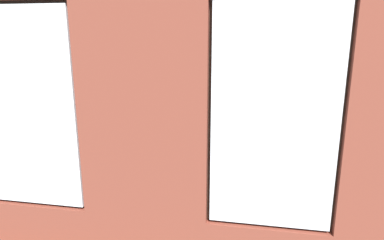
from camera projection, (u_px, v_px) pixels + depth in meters
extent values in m
cube|color=brown|center=(196.00, 171.00, 5.96)|extent=(6.62, 6.20, 0.10)
cube|color=brown|center=(142.00, 100.00, 2.93)|extent=(1.16, 0.16, 3.43)
cube|color=white|center=(274.00, 121.00, 2.73)|extent=(1.01, 0.03, 1.85)
cube|color=#38281E|center=(273.00, 119.00, 2.79)|extent=(1.07, 0.04, 1.91)
cube|color=brown|center=(42.00, 231.00, 3.47)|extent=(1.07, 0.16, 0.63)
cube|color=white|center=(25.00, 110.00, 3.13)|extent=(1.01, 0.03, 1.85)
cube|color=#38281E|center=(29.00, 109.00, 3.18)|extent=(1.07, 0.04, 1.91)
cube|color=olive|center=(149.00, 211.00, 3.30)|extent=(3.50, 0.24, 0.06)
cube|color=black|center=(144.00, 76.00, 2.97)|extent=(0.40, 0.03, 0.55)
cube|color=teal|center=(145.00, 76.00, 2.99)|extent=(0.34, 0.01, 0.49)
cube|color=silver|center=(24.00, 67.00, 5.86)|extent=(0.10, 5.20, 3.43)
cube|color=black|center=(101.00, 210.00, 4.11)|extent=(2.10, 0.85, 0.42)
cube|color=black|center=(85.00, 191.00, 3.71)|extent=(2.10, 0.24, 0.38)
cube|color=black|center=(176.00, 192.00, 3.87)|extent=(0.22, 0.85, 0.24)
cube|color=black|center=(28.00, 180.00, 4.20)|extent=(0.22, 0.85, 0.24)
cube|color=black|center=(145.00, 191.00, 3.99)|extent=(0.51, 0.65, 0.12)
cube|color=black|center=(101.00, 187.00, 4.09)|extent=(0.51, 0.65, 0.12)
cube|color=black|center=(58.00, 184.00, 4.18)|extent=(0.51, 0.65, 0.12)
cube|color=black|center=(333.00, 163.00, 5.60)|extent=(0.98, 2.07, 0.42)
cube|color=black|center=(357.00, 141.00, 5.43)|extent=(0.37, 2.03, 0.38)
cube|color=black|center=(328.00, 130.00, 6.37)|extent=(0.86, 0.27, 0.24)
cube|color=black|center=(344.00, 165.00, 4.68)|extent=(0.86, 0.27, 0.24)
cube|color=black|center=(329.00, 140.00, 5.92)|extent=(0.69, 0.77, 0.12)
cube|color=black|center=(335.00, 155.00, 5.17)|extent=(0.69, 0.77, 0.12)
cube|color=olive|center=(200.00, 140.00, 6.10)|extent=(1.29, 0.76, 0.04)
cube|color=olive|center=(233.00, 148.00, 6.35)|extent=(0.07, 0.07, 0.40)
cube|color=olive|center=(172.00, 145.00, 6.56)|extent=(0.07, 0.07, 0.40)
cube|color=olive|center=(231.00, 160.00, 5.74)|extent=(0.07, 0.07, 0.40)
cube|color=olive|center=(164.00, 156.00, 5.95)|extent=(0.07, 0.07, 0.40)
cylinder|color=#33567F|center=(204.00, 139.00, 5.95)|extent=(0.09, 0.09, 0.10)
cylinder|color=gray|center=(200.00, 137.00, 6.08)|extent=(0.13, 0.13, 0.09)
sphere|color=#1E5B28|center=(200.00, 131.00, 6.05)|extent=(0.15, 0.15, 0.15)
cube|color=#59595B|center=(177.00, 139.00, 6.05)|extent=(0.18, 0.11, 0.02)
cube|color=black|center=(220.00, 138.00, 6.15)|extent=(0.16, 0.16, 0.02)
cube|color=black|center=(40.00, 152.00, 5.90)|extent=(0.91, 0.42, 0.58)
cube|color=black|center=(38.00, 134.00, 5.82)|extent=(0.47, 0.20, 0.05)
cube|color=black|center=(37.00, 131.00, 5.81)|extent=(0.06, 0.04, 0.06)
cube|color=black|center=(35.00, 110.00, 5.72)|extent=(1.07, 0.04, 0.66)
cube|color=black|center=(36.00, 110.00, 5.74)|extent=(1.02, 0.01, 0.61)
cylinder|color=olive|center=(162.00, 127.00, 8.00)|extent=(0.48, 0.48, 0.28)
ellipsoid|color=silver|center=(162.00, 114.00, 7.92)|extent=(1.07, 1.07, 0.43)
ellipsoid|color=navy|center=(158.00, 109.00, 7.91)|extent=(0.44, 0.44, 0.18)
cylinder|color=beige|center=(300.00, 141.00, 7.08)|extent=(0.23, 0.23, 0.21)
cylinder|color=brown|center=(300.00, 133.00, 7.04)|extent=(0.03, 0.03, 0.13)
ellipsoid|color=#337F38|center=(301.00, 123.00, 6.99)|extent=(0.42, 0.42, 0.29)
cylinder|color=brown|center=(37.00, 181.00, 4.97)|extent=(0.31, 0.31, 0.37)
cylinder|color=brown|center=(35.00, 164.00, 4.90)|extent=(0.05, 0.05, 0.16)
ellipsoid|color=#3D8E42|center=(32.00, 142.00, 4.82)|extent=(0.65, 0.65, 0.50)
cylinder|color=brown|center=(252.00, 152.00, 6.48)|extent=(0.17, 0.17, 0.19)
cylinder|color=brown|center=(253.00, 144.00, 6.44)|extent=(0.03, 0.03, 0.11)
ellipsoid|color=#286B2D|center=(253.00, 134.00, 6.39)|extent=(0.30, 0.30, 0.28)
cylinder|color=brown|center=(225.00, 225.00, 3.86)|extent=(0.32, 0.32, 0.35)
cylinder|color=brown|center=(225.00, 207.00, 3.80)|extent=(0.05, 0.05, 0.10)
ellipsoid|color=#3D8E42|center=(226.00, 181.00, 3.72)|extent=(0.64, 0.64, 0.53)
cylinder|color=gray|center=(323.00, 133.00, 7.47)|extent=(0.29, 0.29, 0.34)
cylinder|color=brown|center=(325.00, 114.00, 7.37)|extent=(0.05, 0.05, 0.48)
cone|color=#1E5B28|center=(314.00, 92.00, 7.34)|extent=(0.61, 0.21, 0.55)
cone|color=#1E5B28|center=(323.00, 93.00, 7.07)|extent=(0.37, 0.54, 0.59)
cone|color=#1E5B28|center=(330.00, 93.00, 7.03)|extent=(0.16, 0.55, 0.61)
cone|color=#1E5B28|center=(338.00, 91.00, 7.14)|extent=(0.53, 0.27, 0.63)
cone|color=#1E5B28|center=(335.00, 90.00, 7.34)|extent=(0.49, 0.41, 0.62)
cone|color=#1E5B28|center=(330.00, 90.00, 7.43)|extent=(0.31, 0.54, 0.61)
cone|color=#1E5B28|center=(316.00, 91.00, 7.47)|extent=(0.52, 0.50, 0.54)
cylinder|color=brown|center=(115.00, 123.00, 8.28)|extent=(0.34, 0.34, 0.34)
cylinder|color=brown|center=(114.00, 106.00, 8.18)|extent=(0.06, 0.06, 0.53)
cone|color=#286B2D|center=(105.00, 86.00, 8.06)|extent=(0.45, 0.18, 0.48)
cone|color=#286B2D|center=(107.00, 88.00, 7.89)|extent=(0.23, 0.49, 0.44)
cone|color=#286B2D|center=(118.00, 89.00, 7.94)|extent=(0.48, 0.34, 0.42)
cone|color=#286B2D|center=(121.00, 86.00, 8.18)|extent=(0.41, 0.42, 0.44)
cone|color=#286B2D|center=(114.00, 85.00, 8.25)|extent=(0.19, 0.47, 0.46)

